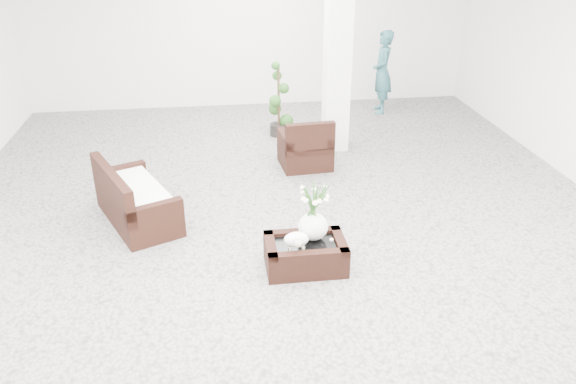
{
  "coord_description": "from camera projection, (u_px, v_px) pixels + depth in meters",
  "views": [
    {
      "loc": [
        -0.83,
        -6.19,
        3.63
      ],
      "look_at": [
        0.0,
        -0.1,
        0.62
      ],
      "focal_mm": 35.39,
      "sensor_mm": 36.0,
      "label": 1
    }
  ],
  "objects": [
    {
      "name": "coffee_table",
      "position": [
        305.0,
        255.0,
        6.43
      ],
      "size": [
        0.9,
        0.6,
        0.31
      ],
      "primitive_type": "cube",
      "color": "black",
      "rests_on": "ground"
    },
    {
      "name": "armchair",
      "position": [
        305.0,
        142.0,
        8.96
      ],
      "size": [
        0.82,
        0.79,
        0.82
      ],
      "primitive_type": "cube",
      "rotation": [
        0.0,
        0.0,
        3.22
      ],
      "color": "black",
      "rests_on": "ground"
    },
    {
      "name": "tealight",
      "position": [
        331.0,
        240.0,
        6.41
      ],
      "size": [
        0.04,
        0.04,
        0.03
      ],
      "primitive_type": "cylinder",
      "color": "white",
      "rests_on": "coffee_table"
    },
    {
      "name": "ground",
      "position": [
        287.0,
        232.0,
        7.21
      ],
      "size": [
        11.0,
        11.0,
        0.0
      ],
      "primitive_type": "plane",
      "color": "gray",
      "rests_on": "ground"
    },
    {
      "name": "shopper",
      "position": [
        382.0,
        72.0,
        11.28
      ],
      "size": [
        0.47,
        0.64,
        1.63
      ],
      "primitive_type": "imported",
      "rotation": [
        0.0,
        0.0,
        -1.71
      ],
      "color": "#2B5961",
      "rests_on": "ground"
    },
    {
      "name": "column",
      "position": [
        338.0,
        45.0,
        9.08
      ],
      "size": [
        0.4,
        0.4,
        3.5
      ],
      "primitive_type": "cube",
      "color": "white",
      "rests_on": "ground"
    },
    {
      "name": "loveseat",
      "position": [
        137.0,
        193.0,
        7.33
      ],
      "size": [
        1.25,
        1.63,
        0.78
      ],
      "primitive_type": "cube",
      "rotation": [
        0.0,
        0.0,
        2.0
      ],
      "color": "black",
      "rests_on": "ground"
    },
    {
      "name": "planter_narcissus",
      "position": [
        313.0,
        207.0,
        6.29
      ],
      "size": [
        0.44,
        0.44,
        0.8
      ],
      "primitive_type": null,
      "color": "white",
      "rests_on": "coffee_table"
    },
    {
      "name": "sheep_figurine",
      "position": [
        296.0,
        241.0,
        6.21
      ],
      "size": [
        0.28,
        0.23,
        0.21
      ],
      "primitive_type": "ellipsoid",
      "color": "white",
      "rests_on": "coffee_table"
    },
    {
      "name": "topiary",
      "position": [
        279.0,
        100.0,
        10.1
      ],
      "size": [
        0.36,
        0.36,
        1.33
      ],
      "primitive_type": null,
      "color": "#1F4516",
      "rests_on": "ground"
    }
  ]
}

